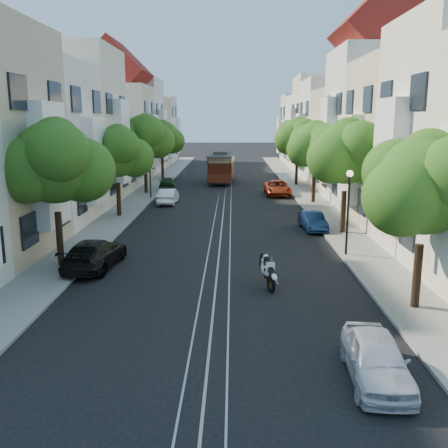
{
  "coord_description": "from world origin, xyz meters",
  "views": [
    {
      "loc": [
        0.67,
        -19.95,
        6.67
      ],
      "look_at": [
        0.26,
        4.22,
        1.58
      ],
      "focal_mm": 40.0,
      "sensor_mm": 36.0,
      "label": 1
    }
  ],
  "objects_px": {
    "tree_e_a": "(426,188)",
    "tree_e_c": "(316,146)",
    "cable_car": "(222,165)",
    "parked_car_w_near": "(95,254)",
    "tree_w_c": "(145,138)",
    "tree_e_b": "(347,154)",
    "tree_e_d": "(298,138)",
    "parked_car_e_near": "(376,358)",
    "parked_car_e_mid": "(313,221)",
    "parked_car_e_far": "(277,188)",
    "parked_car_w_mid": "(168,196)",
    "lamp_west": "(150,166)",
    "sportbike_rider": "(267,269)",
    "parked_car_w_far": "(167,183)",
    "lamp_east": "(349,200)",
    "tree_w_b": "(118,153)",
    "tree_w_a": "(56,164)",
    "tree_w_d": "(162,138)"
  },
  "relations": [
    {
      "from": "tree_e_a",
      "to": "tree_e_c",
      "type": "height_order",
      "value": "tree_e_c"
    },
    {
      "from": "cable_car",
      "to": "parked_car_w_near",
      "type": "xyz_separation_m",
      "value": [
        -5.1,
        -31.75,
        -1.16
      ]
    },
    {
      "from": "tree_e_c",
      "to": "tree_w_c",
      "type": "xyz_separation_m",
      "value": [
        -14.4,
        5.0,
        0.47
      ]
    },
    {
      "from": "tree_e_a",
      "to": "tree_e_b",
      "type": "height_order",
      "value": "tree_e_b"
    },
    {
      "from": "tree_e_d",
      "to": "parked_car_e_near",
      "type": "height_order",
      "value": "tree_e_d"
    },
    {
      "from": "tree_w_c",
      "to": "parked_car_e_near",
      "type": "distance_m",
      "value": 35.22
    },
    {
      "from": "tree_e_b",
      "to": "tree_e_c",
      "type": "height_order",
      "value": "tree_e_b"
    },
    {
      "from": "parked_car_e_mid",
      "to": "parked_car_e_far",
      "type": "relative_size",
      "value": 0.73
    },
    {
      "from": "parked_car_w_mid",
      "to": "lamp_west",
      "type": "bearing_deg",
      "value": -52.31
    },
    {
      "from": "lamp_west",
      "to": "tree_w_c",
      "type": "bearing_deg",
      "value": 105.75
    },
    {
      "from": "sportbike_rider",
      "to": "parked_car_w_far",
      "type": "xyz_separation_m",
      "value": [
        -7.68,
        28.17,
        -0.1
      ]
    },
    {
      "from": "parked_car_w_near",
      "to": "lamp_east",
      "type": "bearing_deg",
      "value": -164.51
    },
    {
      "from": "tree_e_a",
      "to": "parked_car_w_mid",
      "type": "xyz_separation_m",
      "value": [
        -11.76,
        22.65,
        -3.78
      ]
    },
    {
      "from": "tree_e_a",
      "to": "lamp_east",
      "type": "distance_m",
      "value": 7.26
    },
    {
      "from": "tree_e_a",
      "to": "tree_e_b",
      "type": "xyz_separation_m",
      "value": [
        0.0,
        12.0,
        0.34
      ]
    },
    {
      "from": "tree_w_c",
      "to": "parked_car_w_near",
      "type": "bearing_deg",
      "value": -86.19
    },
    {
      "from": "parked_car_w_near",
      "to": "parked_car_w_mid",
      "type": "height_order",
      "value": "parked_car_w_near"
    },
    {
      "from": "tree_e_b",
      "to": "parked_car_e_mid",
      "type": "bearing_deg",
      "value": 146.54
    },
    {
      "from": "parked_car_w_far",
      "to": "parked_car_w_near",
      "type": "bearing_deg",
      "value": 83.31
    },
    {
      "from": "parked_car_w_mid",
      "to": "tree_w_b",
      "type": "bearing_deg",
      "value": 65.55
    },
    {
      "from": "tree_e_a",
      "to": "tree_w_b",
      "type": "relative_size",
      "value": 1.0
    },
    {
      "from": "tree_w_a",
      "to": "parked_car_e_near",
      "type": "relative_size",
      "value": 1.84
    },
    {
      "from": "tree_e_a",
      "to": "parked_car_w_far",
      "type": "distance_m",
      "value": 33.33
    },
    {
      "from": "tree_w_b",
      "to": "lamp_west",
      "type": "relative_size",
      "value": 1.51
    },
    {
      "from": "tree_w_d",
      "to": "parked_car_w_mid",
      "type": "bearing_deg",
      "value": -80.84
    },
    {
      "from": "tree_e_b",
      "to": "tree_w_a",
      "type": "height_order",
      "value": "same"
    },
    {
      "from": "tree_e_c",
      "to": "parked_car_e_far",
      "type": "distance_m",
      "value": 6.45
    },
    {
      "from": "tree_e_a",
      "to": "parked_car_w_mid",
      "type": "distance_m",
      "value": 25.8
    },
    {
      "from": "lamp_east",
      "to": "parked_car_e_far",
      "type": "distance_m",
      "value": 20.56
    },
    {
      "from": "tree_e_c",
      "to": "parked_car_e_far",
      "type": "height_order",
      "value": "tree_e_c"
    },
    {
      "from": "tree_e_a",
      "to": "parked_car_e_mid",
      "type": "height_order",
      "value": "tree_e_a"
    },
    {
      "from": "tree_w_d",
      "to": "parked_car_e_mid",
      "type": "bearing_deg",
      "value": -63.81
    },
    {
      "from": "parked_car_e_near",
      "to": "parked_car_w_far",
      "type": "height_order",
      "value": "parked_car_w_far"
    },
    {
      "from": "tree_e_c",
      "to": "parked_car_e_near",
      "type": "height_order",
      "value": "tree_e_c"
    },
    {
      "from": "tree_w_a",
      "to": "tree_e_a",
      "type": "bearing_deg",
      "value": -19.15
    },
    {
      "from": "tree_w_b",
      "to": "lamp_west",
      "type": "height_order",
      "value": "tree_w_b"
    },
    {
      "from": "tree_e_b",
      "to": "parked_car_w_mid",
      "type": "distance_m",
      "value": 16.39
    },
    {
      "from": "parked_car_e_far",
      "to": "tree_w_c",
      "type": "bearing_deg",
      "value": 176.44
    },
    {
      "from": "tree_e_d",
      "to": "lamp_east",
      "type": "relative_size",
      "value": 1.65
    },
    {
      "from": "lamp_east",
      "to": "parked_car_e_mid",
      "type": "height_order",
      "value": "lamp_east"
    },
    {
      "from": "tree_e_c",
      "to": "sportbike_rider",
      "type": "height_order",
      "value": "tree_e_c"
    },
    {
      "from": "tree_e_d",
      "to": "tree_w_b",
      "type": "height_order",
      "value": "tree_e_d"
    },
    {
      "from": "tree_e_b",
      "to": "parked_car_w_far",
      "type": "xyz_separation_m",
      "value": [
        -12.86,
        18.52,
        -4.08
      ]
    },
    {
      "from": "tree_e_b",
      "to": "tree_e_d",
      "type": "relative_size",
      "value": 0.98
    },
    {
      "from": "parked_car_w_far",
      "to": "lamp_east",
      "type": "bearing_deg",
      "value": 110.16
    },
    {
      "from": "lamp_east",
      "to": "cable_car",
      "type": "relative_size",
      "value": 0.51
    },
    {
      "from": "tree_e_c",
      "to": "cable_car",
      "type": "distance_m",
      "value": 15.93
    },
    {
      "from": "parked_car_w_near",
      "to": "parked_car_e_mid",
      "type": "bearing_deg",
      "value": -138.46
    },
    {
      "from": "tree_e_d",
      "to": "parked_car_w_near",
      "type": "xyz_separation_m",
      "value": [
        -12.86,
        -29.12,
        -4.2
      ]
    },
    {
      "from": "tree_e_b",
      "to": "tree_w_a",
      "type": "bearing_deg",
      "value": -154.08
    }
  ]
}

